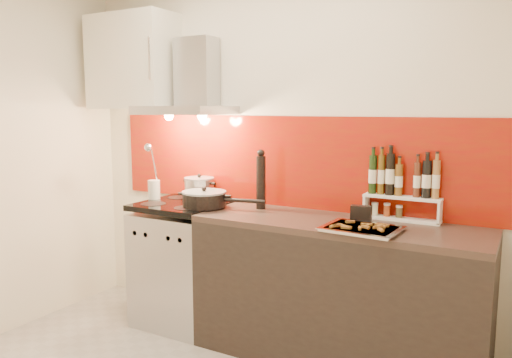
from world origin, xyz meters
The scene contains 13 objects.
back_wall centered at (0.00, 1.40, 1.30)m, with size 3.40×0.02×2.60m, color silver.
backsplash centered at (0.05, 1.39, 1.22)m, with size 3.00×0.02×0.64m, color maroon.
range_stove centered at (-0.70, 1.10, 0.44)m, with size 0.60×0.60×0.91m.
counter centered at (0.50, 1.10, 0.45)m, with size 1.80×0.60×0.90m.
range_hood centered at (-0.70, 1.24, 1.74)m, with size 0.62×0.50×0.61m.
upper_cabinet centered at (-1.25, 1.22, 1.95)m, with size 0.70×0.35×0.72m, color #ECE6CD.
stock_pot centered at (-0.67, 1.26, 0.99)m, with size 0.23×0.23×0.20m.
saute_pan centered at (-0.47, 1.05, 0.96)m, with size 0.60×0.31×0.14m.
utensil_jar centered at (-0.98, 1.10, 1.03)m, with size 0.09×0.14×0.44m.
pepper_mill centered at (-0.11, 1.22, 1.10)m, with size 0.06×0.06×0.42m.
step_shelf centered at (0.82, 1.33, 1.09)m, with size 0.47×0.13×0.42m.
caddy_box centered at (0.64, 1.11, 0.96)m, with size 0.12×0.05×0.11m, color black.
baking_tray centered at (0.70, 0.94, 0.92)m, with size 0.44×0.35×0.03m.
Camera 1 is at (1.52, -1.78, 1.59)m, focal length 35.00 mm.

